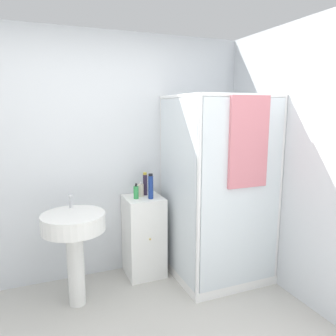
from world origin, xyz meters
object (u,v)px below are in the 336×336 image
object	(u,v)px
shampoo_bottle_tall_black	(145,184)
shampoo_bottle_blue	(151,187)
sink	(74,234)
soap_dispenser	(136,192)
lotion_bottle_white	(141,190)

from	to	relation	value
shampoo_bottle_tall_black	shampoo_bottle_blue	world-z (taller)	shampoo_bottle_blue
sink	soap_dispenser	size ratio (longest dim) A/B	6.15
shampoo_bottle_tall_black	lotion_bottle_white	xyz separation A→B (m)	(-0.06, -0.04, -0.05)
soap_dispenser	shampoo_bottle_blue	xyz separation A→B (m)	(0.14, -0.06, 0.06)
shampoo_bottle_tall_black	shampoo_bottle_blue	distance (m)	0.16
shampoo_bottle_blue	lotion_bottle_white	size ratio (longest dim) A/B	1.62
sink	shampoo_bottle_tall_black	bearing A→B (deg)	25.96
sink	lotion_bottle_white	bearing A→B (deg)	25.52
soap_dispenser	shampoo_bottle_tall_black	size ratio (longest dim) A/B	0.66
sink	shampoo_bottle_tall_black	distance (m)	0.92
shampoo_bottle_blue	soap_dispenser	bearing A→B (deg)	156.79
shampoo_bottle_tall_black	shampoo_bottle_blue	bearing A→B (deg)	-88.05
soap_dispenser	sink	bearing A→B (deg)	-156.97
sink	lotion_bottle_white	world-z (taller)	lotion_bottle_white
shampoo_bottle_tall_black	lotion_bottle_white	size ratio (longest dim) A/B	1.51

